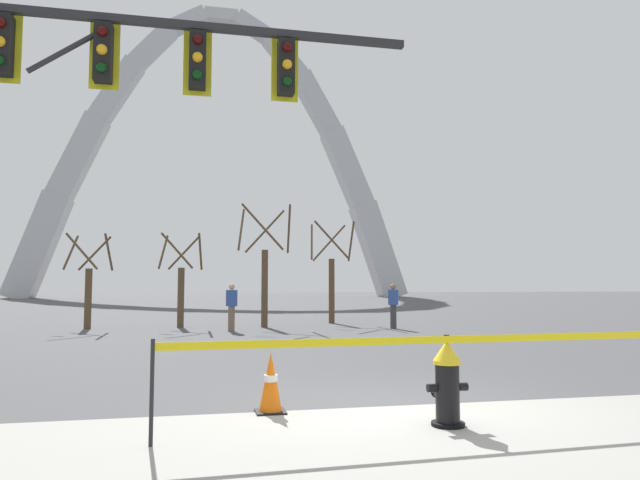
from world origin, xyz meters
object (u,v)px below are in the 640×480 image
Objects in this scene: pedestrian_walking_left at (393,306)px; traffic_signal_gantry at (72,93)px; traffic_cone_by_hydrant at (271,383)px; monument_arch at (219,166)px; pedestrian_standing_center at (232,307)px; fire_hydrant at (447,383)px.

traffic_signal_gantry is at bearing -129.25° from pedestrian_walking_left.
traffic_cone_by_hydrant is at bearing -115.25° from pedestrian_walking_left.
traffic_cone_by_hydrant is at bearing -35.24° from traffic_signal_gantry.
monument_arch is at bearing 86.24° from traffic_signal_gantry.
traffic_signal_gantry is 11.59m from pedestrian_standing_center.
fire_hydrant is at bearing -33.42° from traffic_signal_gantry.
fire_hydrant is at bearing -83.45° from pedestrian_standing_center.
pedestrian_walking_left is (8.70, 10.65, -3.59)m from traffic_signal_gantry.
traffic_signal_gantry is at bearing -105.79° from pedestrian_standing_center.
pedestrian_walking_left is (4.14, 13.66, 0.35)m from fire_hydrant.
monument_arch reaches higher than pedestrian_standing_center.
fire_hydrant is 13.71m from pedestrian_standing_center.
pedestrian_walking_left is (4.34, -55.78, -16.25)m from monument_arch.
fire_hydrant is 14.28m from pedestrian_walking_left.
fire_hydrant is 0.62× the size of pedestrian_standing_center.
pedestrian_standing_center reaches higher than fire_hydrant.
traffic_cone_by_hydrant is at bearing -91.34° from monument_arch.
traffic_signal_gantry reaches higher than fire_hydrant.
pedestrian_walking_left is at bearing 0.41° from pedestrian_standing_center.
pedestrian_standing_center is (0.24, 12.56, 0.46)m from traffic_cone_by_hydrant.
pedestrian_walking_left is 5.70m from pedestrian_standing_center.
pedestrian_walking_left is at bearing -85.55° from monument_arch.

